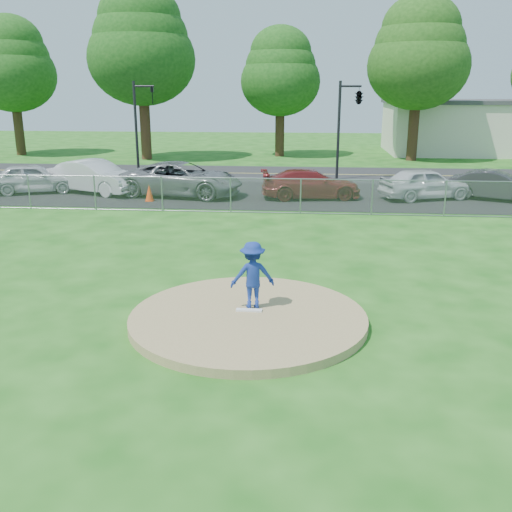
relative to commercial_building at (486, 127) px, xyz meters
The scene contains 21 objects.
ground 32.32m from the commercial_building, 119.74° to the right, with size 120.00×120.00×0.00m, color #175312.
pitchers_mound 41.28m from the commercial_building, 112.83° to the right, with size 5.40×5.40×0.20m, color #978052.
pitching_rubber 41.09m from the commercial_building, 112.94° to the right, with size 0.60×0.15×0.04m, color white.
chain_link_fence 30.56m from the commercial_building, 121.61° to the right, with size 40.00×0.06×1.50m, color gray.
parking_lot 26.89m from the commercial_building, 126.66° to the right, with size 50.00×8.00×0.01m, color black.
street 21.37m from the commercial_building, 138.81° to the right, with size 60.00×7.00×0.01m, color black.
commercial_building is the anchor object (origin of this frame).
tree_far_left 38.64m from the commercial_building, behind, with size 6.72×6.72×10.74m.
tree_left 28.55m from the commercial_building, 165.47° to the right, with size 7.84×7.84×12.53m.
tree_center 17.99m from the commercial_building, 166.76° to the right, with size 6.16×6.16×9.84m.
tree_right 10.73m from the commercial_building, 139.40° to the right, with size 7.28×7.28×11.63m.
traffic_signal_left 29.51m from the commercial_building, 147.13° to the right, with size 1.28×0.20×5.60m.
traffic_signal_center 20.17m from the commercial_building, 126.94° to the right, with size 1.42×2.48×5.60m.
pitcher 40.81m from the commercial_building, 113.00° to the right, with size 1.03×0.59×1.59m, color navy.
traffic_cone 32.57m from the commercial_building, 133.05° to the right, with size 0.41×0.41×0.79m, color #FF460D.
parked_car_silver 36.22m from the commercial_building, 142.44° to the right, with size 1.77×4.41×1.50m, color #BCBCC1.
parked_car_white 33.64m from the commercial_building, 139.50° to the right, with size 1.75×5.03×1.66m, color silver.
parked_car_gray 30.57m from the commercial_building, 133.31° to the right, with size 2.78×6.02×1.67m, color slate.
parked_car_darkred 26.72m from the commercial_building, 123.06° to the right, with size 1.95×4.80×1.39m, color maroon.
parked_car_pearl 23.86m from the commercial_building, 112.32° to the right, with size 1.78×4.42×1.51m, color silver.
parked_car_charcoal 22.75m from the commercial_building, 104.61° to the right, with size 1.47×4.23×1.39m, color #2A2A2D.
Camera 1 is at (1.26, -12.00, 5.11)m, focal length 40.00 mm.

